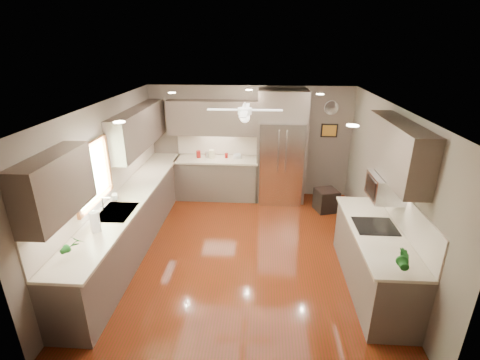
# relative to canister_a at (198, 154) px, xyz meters

# --- Properties ---
(floor) EXTENTS (5.00, 5.00, 0.00)m
(floor) POSITION_rel_canister_a_xyz_m (1.14, -2.23, -1.02)
(floor) COLOR #442109
(floor) RESTS_ON ground
(ceiling) EXTENTS (5.00, 5.00, 0.00)m
(ceiling) POSITION_rel_canister_a_xyz_m (1.14, -2.23, 1.48)
(ceiling) COLOR white
(ceiling) RESTS_ON ground
(wall_back) EXTENTS (4.50, 0.00, 4.50)m
(wall_back) POSITION_rel_canister_a_xyz_m (1.14, 0.27, 0.23)
(wall_back) COLOR #64574C
(wall_back) RESTS_ON ground
(wall_front) EXTENTS (4.50, 0.00, 4.50)m
(wall_front) POSITION_rel_canister_a_xyz_m (1.14, -4.73, 0.23)
(wall_front) COLOR #64574C
(wall_front) RESTS_ON ground
(wall_left) EXTENTS (0.00, 5.00, 5.00)m
(wall_left) POSITION_rel_canister_a_xyz_m (-1.11, -2.23, 0.23)
(wall_left) COLOR #64574C
(wall_left) RESTS_ON ground
(wall_right) EXTENTS (0.00, 5.00, 5.00)m
(wall_right) POSITION_rel_canister_a_xyz_m (3.39, -2.23, 0.23)
(wall_right) COLOR #64574C
(wall_right) RESTS_ON ground
(canister_a) EXTENTS (0.12, 0.12, 0.16)m
(canister_a) POSITION_rel_canister_a_xyz_m (0.00, 0.00, 0.00)
(canister_a) COLOR maroon
(canister_a) RESTS_ON back_run
(canister_b) EXTENTS (0.10, 0.10, 0.13)m
(canister_b) POSITION_rel_canister_a_xyz_m (0.19, 0.01, -0.01)
(canister_b) COLOR silver
(canister_b) RESTS_ON back_run
(canister_c) EXTENTS (0.15, 0.15, 0.20)m
(canister_c) POSITION_rel_canister_a_xyz_m (0.30, -0.02, 0.01)
(canister_c) COLOR beige
(canister_c) RESTS_ON back_run
(canister_d) EXTENTS (0.09, 0.09, 0.11)m
(canister_d) POSITION_rel_canister_a_xyz_m (0.63, 0.02, -0.02)
(canister_d) COLOR maroon
(canister_d) RESTS_ON back_run
(soap_bottle) EXTENTS (0.11, 0.11, 0.19)m
(soap_bottle) POSITION_rel_canister_a_xyz_m (-0.94, -2.37, 0.01)
(soap_bottle) COLOR white
(soap_bottle) RESTS_ON left_run
(potted_plant_left) EXTENTS (0.20, 0.16, 0.34)m
(potted_plant_left) POSITION_rel_canister_a_xyz_m (-0.81, -3.94, 0.09)
(potted_plant_left) COLOR #18561A
(potted_plant_left) RESTS_ON left_run
(potted_plant_right) EXTENTS (0.19, 0.16, 0.32)m
(potted_plant_right) POSITION_rel_canister_a_xyz_m (3.05, -3.97, 0.08)
(potted_plant_right) COLOR #18561A
(potted_plant_right) RESTS_ON right_run
(bowl) EXTENTS (0.26, 0.26, 0.05)m
(bowl) POSITION_rel_canister_a_xyz_m (0.87, -0.02, -0.06)
(bowl) COLOR beige
(bowl) RESTS_ON back_run
(left_run) EXTENTS (0.65, 4.70, 1.45)m
(left_run) POSITION_rel_canister_a_xyz_m (-0.82, -2.08, -0.54)
(left_run) COLOR #4B3F36
(left_run) RESTS_ON ground
(back_run) EXTENTS (1.85, 0.65, 1.45)m
(back_run) POSITION_rel_canister_a_xyz_m (0.41, -0.03, -0.54)
(back_run) COLOR #4B3F36
(back_run) RESTS_ON ground
(uppers) EXTENTS (4.50, 4.70, 0.95)m
(uppers) POSITION_rel_canister_a_xyz_m (0.40, -1.52, 0.85)
(uppers) COLOR #4B3F36
(uppers) RESTS_ON wall_left
(window) EXTENTS (0.05, 1.12, 0.92)m
(window) POSITION_rel_canister_a_xyz_m (-1.08, -2.73, 0.53)
(window) COLOR #BFF2B2
(window) RESTS_ON wall_left
(sink) EXTENTS (0.50, 0.70, 0.32)m
(sink) POSITION_rel_canister_a_xyz_m (-0.79, -2.73, -0.11)
(sink) COLOR silver
(sink) RESTS_ON left_run
(refrigerator) EXTENTS (1.06, 0.75, 2.45)m
(refrigerator) POSITION_rel_canister_a_xyz_m (1.84, -0.08, 0.17)
(refrigerator) COLOR silver
(refrigerator) RESTS_ON ground
(right_run) EXTENTS (0.70, 2.20, 1.45)m
(right_run) POSITION_rel_canister_a_xyz_m (3.07, -3.03, -0.54)
(right_run) COLOR #4B3F36
(right_run) RESTS_ON ground
(microwave) EXTENTS (0.43, 0.55, 0.34)m
(microwave) POSITION_rel_canister_a_xyz_m (3.17, -2.78, 0.46)
(microwave) COLOR silver
(microwave) RESTS_ON wall_right
(ceiling_fan) EXTENTS (1.18, 1.18, 0.32)m
(ceiling_fan) POSITION_rel_canister_a_xyz_m (1.14, -1.93, 1.31)
(ceiling_fan) COLOR white
(ceiling_fan) RESTS_ON ceiling
(recessed_lights) EXTENTS (2.84, 3.14, 0.01)m
(recessed_lights) POSITION_rel_canister_a_xyz_m (1.10, -1.83, 1.47)
(recessed_lights) COLOR white
(recessed_lights) RESTS_ON ceiling
(wall_clock) EXTENTS (0.30, 0.03, 0.30)m
(wall_clock) POSITION_rel_canister_a_xyz_m (2.89, 0.25, 1.03)
(wall_clock) COLOR white
(wall_clock) RESTS_ON wall_back
(framed_print) EXTENTS (0.36, 0.03, 0.30)m
(framed_print) POSITION_rel_canister_a_xyz_m (2.89, 0.24, 0.53)
(framed_print) COLOR black
(framed_print) RESTS_ON wall_back
(stool) EXTENTS (0.53, 0.53, 0.49)m
(stool) POSITION_rel_canister_a_xyz_m (2.81, -0.57, -0.78)
(stool) COLOR black
(stool) RESTS_ON ground
(paper_towel) EXTENTS (0.13, 0.13, 0.33)m
(paper_towel) POSITION_rel_canister_a_xyz_m (-0.83, -3.32, 0.06)
(paper_towel) COLOR white
(paper_towel) RESTS_ON left_run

